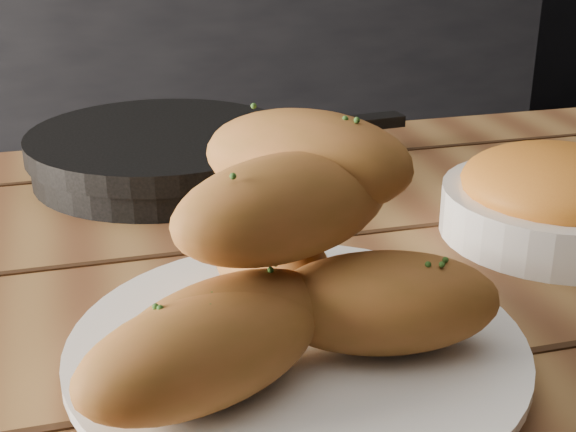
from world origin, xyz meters
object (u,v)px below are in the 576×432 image
Objects in this scene: skillet at (164,152)px; bread_rolls at (279,269)px; bowl at (558,198)px; table at (255,431)px; plate at (297,351)px.

bread_rolls is at bearing -86.69° from skillet.
bread_rolls is at bearing -153.25° from bowl.
plate is at bearing -82.13° from table.
bowl reaches higher than plate.
plate is 0.29m from bowl.
bowl reaches higher than table.
plate is 1.47× the size of bowl.
bowl reaches higher than skillet.
bowl is (0.26, 0.13, 0.02)m from plate.
table is 5.71× the size of bread_rolls.
table is 7.87× the size of bowl.
bowl is at bearing 26.75° from bread_rolls.
table is at bearing 88.53° from bread_rolls.
bowl is at bearing 11.87° from table.
bowl is (0.27, 0.06, 0.14)m from table.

